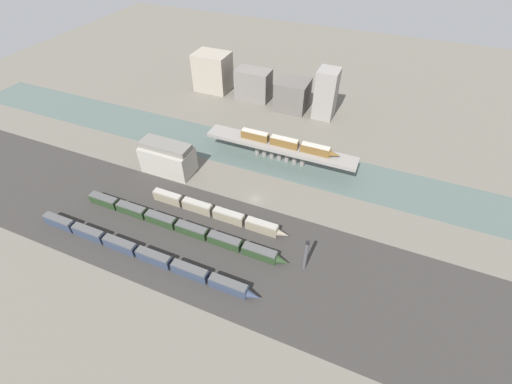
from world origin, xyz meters
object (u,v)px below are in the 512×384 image
object	(u,v)px
train_yard_far	(216,212)
train_yard_near	(140,252)
train_yard_mid	(180,226)
signal_tower	(306,256)
warehouse_building	(168,158)
train_on_bridge	(288,143)

from	to	relation	value
train_yard_far	train_yard_near	bearing A→B (deg)	-119.24
train_yard_mid	signal_tower	bearing A→B (deg)	1.55
train_yard_near	train_yard_mid	bearing A→B (deg)	69.30
train_yard_near	train_yard_mid	size ratio (longest dim) A/B	1.04
train_yard_near	warehouse_building	size ratio (longest dim) A/B	3.87
train_yard_near	warehouse_building	world-z (taller)	warehouse_building
train_on_bridge	train_yard_near	size ratio (longest dim) A/B	0.52
train_yard_near	signal_tower	xyz separation A→B (m)	(46.97, 15.06, 4.09)
train_on_bridge	train_yard_near	distance (m)	67.43
train_yard_far	train_on_bridge	bearing A→B (deg)	72.60
signal_tower	train_yard_near	bearing A→B (deg)	-162.22
signal_tower	train_yard_far	bearing A→B (deg)	165.58
train_on_bridge	signal_tower	distance (m)	51.87
train_yard_mid	signal_tower	distance (m)	41.94
train_yard_mid	train_yard_far	size ratio (longest dim) A/B	1.46
signal_tower	train_on_bridge	bearing A→B (deg)	114.73
train_yard_mid	signal_tower	xyz separation A→B (m)	(41.71, 1.13, 4.28)
train_yard_near	train_yard_far	xyz separation A→B (m)	(13.28, 23.72, 0.06)
train_yard_near	train_yard_far	bearing A→B (deg)	60.76
train_on_bridge	warehouse_building	world-z (taller)	warehouse_building
warehouse_building	train_on_bridge	bearing A→B (deg)	29.47
train_yard_mid	train_yard_far	distance (m)	12.66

